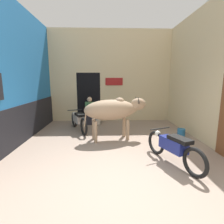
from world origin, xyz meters
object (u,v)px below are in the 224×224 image
(bucket, at_px, (181,132))
(motorcycle_near, at_px, (173,147))
(cow, at_px, (114,110))
(shopkeeper_seated, at_px, (90,110))
(plastic_stool, at_px, (98,119))
(motorcycle_far, at_px, (79,120))

(bucket, bearing_deg, motorcycle_near, -118.16)
(cow, height_order, shopkeeper_seated, cow)
(motorcycle_near, relative_size, bucket, 6.74)
(motorcycle_near, xyz_separation_m, shopkeeper_seated, (-2.24, 3.83, 0.23))
(cow, relative_size, bucket, 8.14)
(cow, bearing_deg, plastic_stool, 106.83)
(cow, xyz_separation_m, bucket, (2.36, 0.22, -0.85))
(shopkeeper_seated, bearing_deg, motorcycle_far, -107.16)
(motorcycle_near, xyz_separation_m, plastic_stool, (-1.89, 3.81, -0.17))
(shopkeeper_seated, bearing_deg, plastic_stool, -4.65)
(plastic_stool, distance_m, bucket, 3.47)
(cow, height_order, motorcycle_near, cow)
(cow, distance_m, motorcycle_near, 2.28)
(motorcycle_near, bearing_deg, cow, 125.56)
(cow, bearing_deg, bucket, 5.35)
(shopkeeper_seated, xyz_separation_m, plastic_stool, (0.35, -0.03, -0.39))
(bucket, bearing_deg, cow, -174.65)
(motorcycle_near, relative_size, shopkeeper_seated, 1.46)
(motorcycle_far, distance_m, shopkeeper_seated, 1.13)
(cow, xyz_separation_m, motorcycle_far, (-1.29, 0.99, -0.55))
(motorcycle_far, height_order, plastic_stool, motorcycle_far)
(motorcycle_near, height_order, motorcycle_far, motorcycle_far)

